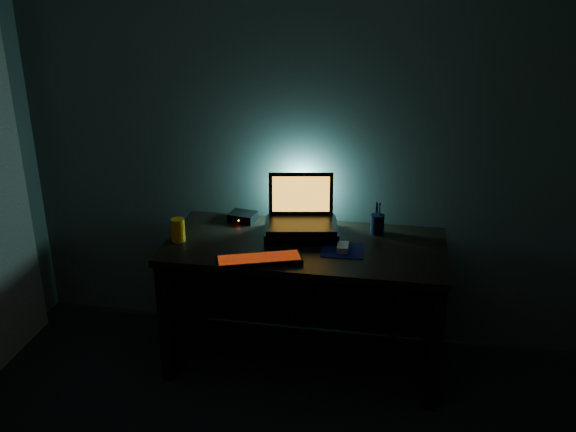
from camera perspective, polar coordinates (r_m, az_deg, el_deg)
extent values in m
cube|color=#434D47|center=(3.63, 2.54, 7.21)|extent=(3.50, 0.00, 2.50)
cube|color=black|center=(3.45, 1.53, -2.76)|extent=(1.50, 0.70, 0.04)
cube|color=black|center=(3.78, -9.30, -7.09)|extent=(0.06, 0.64, 0.71)
cube|color=black|center=(3.60, 12.84, -8.96)|extent=(0.06, 0.64, 0.71)
cube|color=black|center=(3.91, 2.22, -5.76)|extent=(1.38, 0.02, 0.65)
cube|color=black|center=(3.53, 1.18, -1.29)|extent=(0.45, 0.37, 0.06)
cube|color=black|center=(3.51, 1.18, -0.71)|extent=(0.42, 0.32, 0.02)
cube|color=black|center=(3.59, 1.16, 1.99)|extent=(0.36, 0.11, 0.24)
cube|color=orange|center=(3.58, 1.16, 1.95)|extent=(0.32, 0.09, 0.20)
cube|color=black|center=(3.24, -2.58, -3.91)|extent=(0.45, 0.27, 0.02)
cube|color=red|center=(3.23, -2.59, -3.70)|extent=(0.42, 0.25, 0.00)
cube|color=#0C1359|center=(3.37, 4.89, -3.04)|extent=(0.23, 0.21, 0.00)
cube|color=#99989E|center=(3.37, 4.90, -2.78)|extent=(0.06, 0.10, 0.03)
cylinder|color=black|center=(3.58, 7.94, -0.72)|extent=(0.09, 0.09, 0.11)
cylinder|color=#FF9F0D|center=(3.50, -9.74, -1.23)|extent=(0.09, 0.09, 0.13)
cube|color=black|center=(3.74, -4.04, -0.07)|extent=(0.17, 0.14, 0.05)
sphere|color=#FF0C07|center=(3.69, -4.41, -0.40)|extent=(0.01, 0.01, 0.01)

